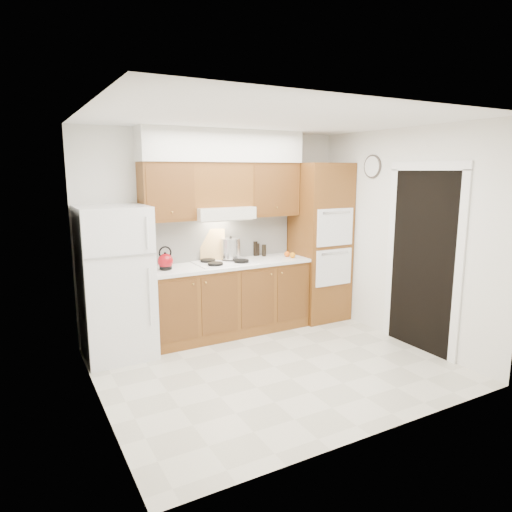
{
  "coord_description": "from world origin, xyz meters",
  "views": [
    {
      "loc": [
        -2.41,
        -3.98,
        2.1
      ],
      "look_at": [
        0.02,
        0.45,
        1.15
      ],
      "focal_mm": 32.0,
      "sensor_mm": 36.0,
      "label": 1
    }
  ],
  "objects": [
    {
      "name": "floor",
      "position": [
        0.0,
        0.0,
        0.0
      ],
      "size": [
        3.6,
        3.6,
        0.0
      ],
      "primitive_type": "plane",
      "color": "beige",
      "rests_on": "ground"
    },
    {
      "name": "ceiling",
      "position": [
        0.0,
        0.0,
        2.6
      ],
      "size": [
        3.6,
        3.6,
        0.0
      ],
      "primitive_type": "plane",
      "color": "white",
      "rests_on": "wall_back"
    },
    {
      "name": "wall_back",
      "position": [
        0.0,
        1.5,
        1.3
      ],
      "size": [
        3.6,
        0.02,
        2.6
      ],
      "primitive_type": "cube",
      "color": "silver",
      "rests_on": "floor"
    },
    {
      "name": "wall_left",
      "position": [
        -1.8,
        0.0,
        1.3
      ],
      "size": [
        0.02,
        3.0,
        2.6
      ],
      "primitive_type": "cube",
      "color": "silver",
      "rests_on": "floor"
    },
    {
      "name": "wall_right",
      "position": [
        1.8,
        0.0,
        1.3
      ],
      "size": [
        0.02,
        3.0,
        2.6
      ],
      "primitive_type": "cube",
      "color": "silver",
      "rests_on": "floor"
    },
    {
      "name": "fridge",
      "position": [
        -1.41,
        1.14,
        0.86
      ],
      "size": [
        0.75,
        0.72,
        1.72
      ],
      "primitive_type": "cube",
      "color": "white",
      "rests_on": "floor"
    },
    {
      "name": "base_cabinets",
      "position": [
        0.02,
        1.2,
        0.45
      ],
      "size": [
        2.11,
        0.6,
        0.9
      ],
      "primitive_type": "cube",
      "color": "brown",
      "rests_on": "floor"
    },
    {
      "name": "countertop",
      "position": [
        0.03,
        1.19,
        0.92
      ],
      "size": [
        2.13,
        0.62,
        0.04
      ],
      "primitive_type": "cube",
      "color": "white",
      "rests_on": "base_cabinets"
    },
    {
      "name": "backsplash",
      "position": [
        0.02,
        1.49,
        1.22
      ],
      "size": [
        2.11,
        0.03,
        0.56
      ],
      "primitive_type": "cube",
      "color": "white",
      "rests_on": "countertop"
    },
    {
      "name": "oven_cabinet",
      "position": [
        1.44,
        1.18,
        1.1
      ],
      "size": [
        0.7,
        0.65,
        2.2
      ],
      "primitive_type": "cube",
      "color": "brown",
      "rests_on": "floor"
    },
    {
      "name": "upper_cab_left",
      "position": [
        -0.71,
        1.33,
        1.85
      ],
      "size": [
        0.63,
        0.33,
        0.7
      ],
      "primitive_type": "cube",
      "color": "brown",
      "rests_on": "wall_back"
    },
    {
      "name": "upper_cab_right",
      "position": [
        0.72,
        1.33,
        1.85
      ],
      "size": [
        0.73,
        0.33,
        0.7
      ],
      "primitive_type": "cube",
      "color": "brown",
      "rests_on": "wall_back"
    },
    {
      "name": "range_hood",
      "position": [
        -0.02,
        1.27,
        1.57
      ],
      "size": [
        0.75,
        0.45,
        0.15
      ],
      "primitive_type": "cube",
      "color": "silver",
      "rests_on": "wall_back"
    },
    {
      "name": "upper_cab_over_hood",
      "position": [
        -0.02,
        1.33,
        1.92
      ],
      "size": [
        0.75,
        0.33,
        0.55
      ],
      "primitive_type": "cube",
      "color": "brown",
      "rests_on": "range_hood"
    },
    {
      "name": "soffit",
      "position": [
        0.03,
        1.32,
        2.4
      ],
      "size": [
        2.13,
        0.36,
        0.4
      ],
      "primitive_type": "cube",
      "color": "silver",
      "rests_on": "wall_back"
    },
    {
      "name": "cooktop",
      "position": [
        -0.02,
        1.21,
        0.95
      ],
      "size": [
        0.74,
        0.5,
        0.01
      ],
      "primitive_type": "cube",
      "color": "white",
      "rests_on": "countertop"
    },
    {
      "name": "doorway",
      "position": [
        1.79,
        -0.35,
        1.05
      ],
      "size": [
        0.02,
        0.9,
        2.1
      ],
      "primitive_type": "cube",
      "color": "black",
      "rests_on": "floor"
    },
    {
      "name": "wall_clock",
      "position": [
        1.79,
        0.55,
        2.15
      ],
      "size": [
        0.02,
        0.3,
        0.3
      ],
      "primitive_type": "cylinder",
      "rotation": [
        0.0,
        1.57,
        0.0
      ],
      "color": "#3F3833",
      "rests_on": "wall_right"
    },
    {
      "name": "kettle",
      "position": [
        -0.81,
        1.17,
        1.04
      ],
      "size": [
        0.2,
        0.2,
        0.19
      ],
      "primitive_type": "sphere",
      "rotation": [
        0.0,
        0.0,
        -0.08
      ],
      "color": "maroon",
      "rests_on": "countertop"
    },
    {
      "name": "cutting_board",
      "position": [
        -0.09,
        1.43,
        1.14
      ],
      "size": [
        0.34,
        0.21,
        0.43
      ],
      "primitive_type": "cube",
      "rotation": [
        -0.21,
        0.0,
        -0.35
      ],
      "color": "tan",
      "rests_on": "countertop"
    },
    {
      "name": "stock_pot",
      "position": [
        0.11,
        1.3,
        1.1
      ],
      "size": [
        0.32,
        0.32,
        0.26
      ],
      "primitive_type": "cylinder",
      "rotation": [
        0.0,
        0.0,
        0.35
      ],
      "color": "#BAB9BE",
      "rests_on": "cooktop"
    },
    {
      "name": "condiment_a",
      "position": [
        0.56,
        1.45,
        1.04
      ],
      "size": [
        0.07,
        0.07,
        0.2
      ],
      "primitive_type": "cylinder",
      "rotation": [
        0.0,
        0.0,
        -0.23
      ],
      "color": "black",
      "rests_on": "countertop"
    },
    {
      "name": "condiment_b",
      "position": [
        0.59,
        1.45,
        1.03
      ],
      "size": [
        0.07,
        0.07,
        0.17
      ],
      "primitive_type": "cylinder",
      "rotation": [
        0.0,
        0.0,
        0.28
      ],
      "color": "black",
      "rests_on": "countertop"
    },
    {
      "name": "condiment_c",
      "position": [
        0.65,
        1.37,
        1.02
      ],
      "size": [
        0.06,
        0.06,
        0.16
      ],
      "primitive_type": "cylinder",
      "rotation": [
        0.0,
        0.0,
        -0.1
      ],
      "color": "black",
      "rests_on": "countertop"
    },
    {
      "name": "orange_near",
      "position": [
        0.91,
        1.06,
        0.98
      ],
      "size": [
        0.09,
        0.09,
        0.08
      ],
      "primitive_type": "sphere",
      "rotation": [
        0.0,
        0.0,
        -0.14
      ],
      "color": "orange",
      "rests_on": "countertop"
    },
    {
      "name": "orange_far",
      "position": [
        0.9,
        1.17,
        0.98
      ],
      "size": [
        0.1,
        0.1,
        0.08
      ],
      "primitive_type": "sphere",
      "rotation": [
        0.0,
        0.0,
        -0.35
      ],
      "color": "orange",
      "rests_on": "countertop"
    }
  ]
}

